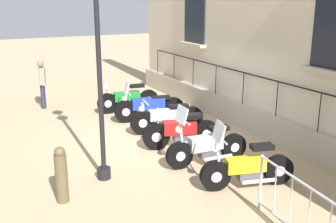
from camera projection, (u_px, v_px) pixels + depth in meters
ground_plane at (178, 139)px, 10.91m from camera, size 60.00×60.00×0.00m
building_facade at (260, 3)px, 11.04m from camera, size 0.82×13.31×7.26m
motorcycle_green at (128, 99)px, 13.37m from camera, size 2.08×0.60×1.06m
motorcycle_blue at (149, 107)px, 12.36m from camera, size 2.16×0.80×1.25m
motorcycle_white at (167, 118)px, 11.33m from camera, size 2.12×0.68×0.93m
motorcycle_red at (181, 132)px, 10.14m from camera, size 1.93×0.89×0.99m
motorcycle_silver at (206, 146)px, 9.14m from camera, size 2.02×0.58×1.43m
motorcycle_yellow at (246, 168)px, 8.03m from camera, size 1.93×0.76×1.39m
lamppost at (96, 11)px, 7.59m from camera, size 0.35×1.05×4.90m
crowd_barrier at (299, 210)px, 6.15m from camera, size 0.33×2.20×1.05m
bollard at (61, 175)px, 7.41m from camera, size 0.23×0.23×1.09m
pedestrian_standing at (42, 82)px, 13.65m from camera, size 0.32×0.51×1.64m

